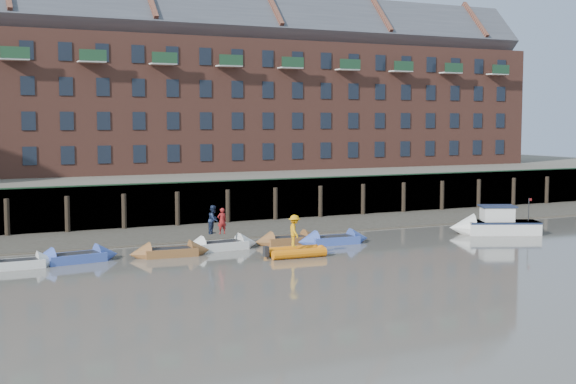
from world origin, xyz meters
TOP-DOWN VIEW (x-y plane):
  - ground at (0.00, 0.00)m, footprint 220.00×220.00m
  - foreshore at (0.00, 18.00)m, footprint 110.00×8.00m
  - mud_band at (0.00, 14.60)m, footprint 110.00×1.60m
  - river_wall at (-0.00, 22.38)m, footprint 110.00×1.23m
  - bank_terrace at (0.00, 36.00)m, footprint 110.00×28.00m
  - apartment_terrace at (-0.00, 36.99)m, footprint 80.60×15.56m
  - rowboat_0 at (-15.01, 9.44)m, footprint 4.56×1.39m
  - rowboat_1 at (-11.77, 9.94)m, footprint 5.15×2.16m
  - rowboat_2 at (-6.42, 9.52)m, footprint 4.83×1.71m
  - rowboat_3 at (-2.91, 10.47)m, footprint 5.02×1.78m
  - rowboat_4 at (1.77, 10.74)m, footprint 4.62×1.41m
  - rowboat_5 at (4.39, 9.47)m, footprint 4.98×1.71m
  - rib_tender at (0.23, 6.25)m, footprint 3.64×1.84m
  - motor_launch at (16.21, 8.70)m, footprint 6.42×4.37m
  - person_rower_a at (-2.83, 10.49)m, footprint 0.60×0.41m
  - person_rower_b at (-3.29, 10.70)m, footprint 1.07×1.08m
  - person_rib_crew at (-0.02, 6.18)m, footprint 0.96×1.34m

SIDE VIEW (x-z plane):
  - ground at x=0.00m, z-range 0.00..0.00m
  - foreshore at x=0.00m, z-range -0.25..0.25m
  - mud_band at x=0.00m, z-range -0.05..0.05m
  - rowboat_0 at x=-15.01m, z-range -0.43..0.89m
  - rowboat_4 at x=1.77m, z-range -0.43..0.90m
  - rowboat_2 at x=-6.42m, z-range -0.44..0.93m
  - rowboat_5 at x=4.39m, z-range -0.46..0.96m
  - rowboat_3 at x=-2.91m, z-range -0.46..0.97m
  - rowboat_1 at x=-11.77m, z-range -0.47..0.98m
  - rib_tender at x=0.23m, z-range -0.04..0.58m
  - motor_launch at x=16.21m, z-range -0.62..1.91m
  - person_rib_crew at x=-0.02m, z-range 0.58..2.45m
  - river_wall at x=0.00m, z-range -0.06..3.24m
  - bank_terrace at x=0.00m, z-range 0.00..3.20m
  - person_rower_a at x=-2.83m, z-range 0.96..2.55m
  - person_rower_b at x=-3.29m, z-range 0.96..2.72m
  - apartment_terrace at x=0.00m, z-range 2.34..23.31m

